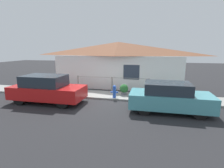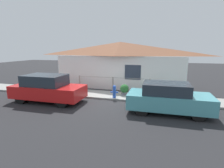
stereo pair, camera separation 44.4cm
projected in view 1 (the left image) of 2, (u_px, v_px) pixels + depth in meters
name	position (u px, v px, depth m)	size (l,w,h in m)	color
ground_plane	(106.00, 100.00, 10.13)	(60.00, 60.00, 0.00)	#262628
sidewalk	(109.00, 95.00, 10.96)	(24.00, 1.76, 0.10)	gray
house	(118.00, 51.00, 12.94)	(9.67, 2.23, 3.42)	white
fence	(112.00, 83.00, 11.53)	(4.90, 0.10, 1.00)	gray
car_left	(47.00, 89.00, 9.54)	(4.01, 1.74, 1.51)	red
car_right	(169.00, 97.00, 8.11)	(3.73, 1.65, 1.40)	teal
fire_hydrant	(114.00, 91.00, 10.17)	(0.45, 0.20, 0.74)	blue
potted_plant_near_hydrant	(124.00, 89.00, 10.80)	(0.54, 0.54, 0.67)	slate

